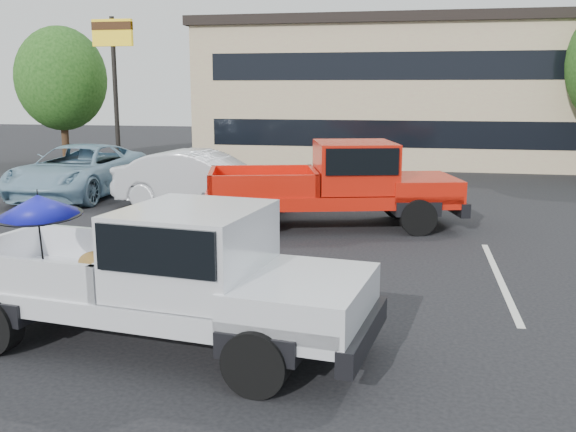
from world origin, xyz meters
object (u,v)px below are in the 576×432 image
motel_sign (113,53)px  silver_pickup (177,270)px  tree_left (61,79)px  tree_back (512,65)px  blue_suv (79,171)px  red_pickup (347,181)px  silver_sedan (202,180)px

motel_sign → silver_pickup: motel_sign is taller
tree_left → silver_pickup: tree_left is taller
tree_back → blue_suv: (-14.79, -15.32, -3.61)m
tree_left → red_pickup: bearing=-38.9°
silver_sedan → tree_back: bearing=-24.5°
silver_pickup → blue_suv: size_ratio=1.02×
silver_pickup → red_pickup: red_pickup is taller
silver_pickup → tree_left: bearing=131.0°
tree_left → tree_back: tree_back is taller
motel_sign → tree_back: bearing=32.0°
tree_left → silver_pickup: 22.93m
tree_left → blue_suv: 10.25m
tree_left → red_pickup: (13.85, -11.19, -2.60)m
tree_left → silver_sedan: (9.64, -9.53, -2.92)m
tree_left → red_pickup: size_ratio=0.91×
tree_left → blue_suv: size_ratio=1.04×
tree_back → blue_suv: bearing=-134.0°
motel_sign → red_pickup: bearing=-39.8°
tree_left → tree_back: size_ratio=0.85×
red_pickup → silver_pickup: bearing=-114.5°
motel_sign → red_pickup: motel_sign is taller
tree_back → silver_pickup: bearing=-106.1°
tree_left → silver_sedan: tree_left is taller
silver_sedan → silver_pickup: bearing=-155.8°
silver_pickup → blue_suv: (-7.27, 10.73, -0.25)m
tree_left → silver_pickup: (12.49, -19.05, -2.68)m
silver_sedan → blue_suv: silver_sedan is taller
tree_back → red_pickup: tree_back is taller
red_pickup → silver_sedan: bearing=143.8°
red_pickup → tree_back: bearing=56.7°
tree_back → silver_sedan: tree_back is taller
motel_sign → silver_sedan: 9.45m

